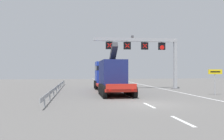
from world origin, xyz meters
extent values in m
plane|color=slate|center=(0.00, 0.00, 0.00)|extent=(112.00, 112.00, 0.00)
cube|color=silver|center=(-0.23, -6.00, 0.01)|extent=(0.20, 2.60, 0.01)
cube|color=silver|center=(-0.23, -0.61, 0.01)|extent=(0.20, 2.60, 0.01)
cube|color=silver|center=(-0.23, 4.78, 0.01)|extent=(0.20, 2.60, 0.01)
cube|color=silver|center=(-0.23, 10.16, 0.01)|extent=(0.20, 2.60, 0.01)
cube|color=silver|center=(-0.23, 15.55, 0.01)|extent=(0.20, 2.60, 0.01)
cube|color=silver|center=(-0.23, 20.94, 0.01)|extent=(0.20, 2.60, 0.01)
cube|color=silver|center=(-0.23, 26.33, 0.01)|extent=(0.20, 2.60, 0.01)
cube|color=silver|center=(-0.23, 31.71, 0.01)|extent=(0.20, 2.60, 0.01)
cube|color=silver|center=(-0.23, 37.10, 0.01)|extent=(0.20, 2.60, 0.01)
cube|color=silver|center=(-0.23, 42.49, 0.01)|extent=(0.20, 2.60, 0.01)
cube|color=silver|center=(-0.23, 47.88, 0.01)|extent=(0.20, 2.60, 0.01)
cube|color=silver|center=(-0.23, 53.27, 0.01)|extent=(0.20, 2.60, 0.01)
cube|color=silver|center=(-0.23, 58.65, 0.01)|extent=(0.20, 2.60, 0.01)
cube|color=silver|center=(6.20, 12.00, 0.01)|extent=(0.20, 63.00, 0.01)
cube|color=#9EA0A5|center=(7.99, 14.24, 3.40)|extent=(0.40, 0.40, 6.80)
cube|color=slate|center=(7.99, 14.24, 0.04)|extent=(0.90, 0.90, 0.08)
cube|color=#9EA0A5|center=(2.53, 14.24, 6.55)|extent=(11.33, 0.44, 0.44)
cube|color=#4C4C51|center=(2.03, 14.24, 6.95)|extent=(0.28, 0.40, 0.28)
cube|color=black|center=(6.09, 14.24, 5.74)|extent=(0.94, 0.24, 0.98)
cube|color=#9EA0A5|center=(6.09, 14.24, 6.28)|extent=(0.08, 0.08, 0.16)
cone|color=red|center=(6.09, 14.11, 5.56)|extent=(0.60, 0.02, 0.60)
cube|color=black|center=(3.71, 14.24, 5.74)|extent=(0.94, 0.24, 0.98)
cube|color=#9EA0A5|center=(3.71, 14.24, 6.28)|extent=(0.08, 0.08, 0.16)
cube|color=red|center=(3.71, 14.11, 5.74)|extent=(0.57, 0.02, 0.57)
cube|color=red|center=(3.71, 14.11, 5.74)|extent=(0.57, 0.02, 0.57)
cube|color=black|center=(1.34, 14.24, 5.74)|extent=(0.94, 0.24, 0.98)
cube|color=#9EA0A5|center=(1.34, 14.24, 6.28)|extent=(0.08, 0.08, 0.16)
cube|color=red|center=(1.34, 14.11, 5.74)|extent=(0.57, 0.02, 0.57)
cube|color=red|center=(1.34, 14.11, 5.74)|extent=(0.57, 0.02, 0.57)
cube|color=black|center=(-1.03, 14.24, 5.74)|extent=(0.94, 0.24, 0.98)
cube|color=#9EA0A5|center=(-1.03, 14.24, 6.28)|extent=(0.08, 0.08, 0.16)
cube|color=red|center=(-1.03, 14.11, 5.74)|extent=(0.57, 0.02, 0.57)
cube|color=red|center=(-1.03, 14.11, 5.74)|extent=(0.57, 0.02, 0.57)
cube|color=red|center=(-1.46, 8.45, 0.73)|extent=(2.87, 10.42, 0.24)
cube|color=red|center=(-1.50, 3.17, 1.10)|extent=(2.66, 0.10, 0.44)
cylinder|color=black|center=(-2.85, 3.96, 0.55)|extent=(0.33, 1.10, 1.10)
cylinder|color=black|center=(-0.15, 3.94, 0.55)|extent=(0.33, 1.10, 1.10)
cylinder|color=black|center=(-2.84, 5.01, 0.55)|extent=(0.33, 1.10, 1.10)
cylinder|color=black|center=(-0.14, 4.99, 0.55)|extent=(0.33, 1.10, 1.10)
cylinder|color=black|center=(-2.83, 6.06, 0.55)|extent=(0.33, 1.10, 1.10)
cylinder|color=black|center=(-0.13, 6.04, 0.55)|extent=(0.33, 1.10, 1.10)
cylinder|color=black|center=(-2.82, 7.11, 0.55)|extent=(0.33, 1.10, 1.10)
cylinder|color=black|center=(-0.12, 7.09, 0.55)|extent=(0.33, 1.10, 1.10)
cylinder|color=black|center=(-2.82, 8.16, 0.55)|extent=(0.33, 1.10, 1.10)
cylinder|color=black|center=(-0.12, 8.14, 0.55)|extent=(0.33, 1.10, 1.10)
cube|color=#1E38AD|center=(-1.42, 15.55, 2.10)|extent=(2.60, 3.22, 3.10)
cube|color=black|center=(-1.42, 15.55, 2.80)|extent=(2.63, 3.24, 0.60)
cylinder|color=black|center=(-2.70, 16.44, 0.55)|extent=(0.35, 1.10, 1.10)
cylinder|color=black|center=(-0.12, 16.42, 0.55)|extent=(0.35, 1.10, 1.10)
cylinder|color=black|center=(-2.71, 14.44, 0.55)|extent=(0.35, 1.10, 1.10)
cylinder|color=black|center=(-0.13, 14.42, 0.55)|extent=(0.35, 1.10, 1.10)
cube|color=navy|center=(-1.46, 8.85, 2.20)|extent=(2.42, 5.74, 2.70)
cube|color=#2D2D33|center=(-1.47, 8.00, 4.15)|extent=(0.58, 2.95, 2.29)
cube|color=red|center=(-2.48, 3.14, 0.80)|extent=(0.20, 0.06, 0.12)
cube|color=red|center=(-0.52, 3.13, 0.80)|extent=(0.20, 0.06, 0.12)
cylinder|color=#9EA0A5|center=(8.29, 5.21, 1.28)|extent=(0.10, 0.10, 2.57)
cube|color=yellow|center=(8.29, 5.15, 2.34)|extent=(1.45, 0.06, 0.46)
cube|color=black|center=(8.29, 5.12, 2.34)|extent=(1.04, 0.01, 0.12)
cube|color=#999EA3|center=(-7.46, 12.97, 0.60)|extent=(0.04, 29.94, 0.32)
cube|color=#999EA3|center=(-7.40, -0.34, 0.30)|extent=(0.10, 0.10, 0.60)
cube|color=#999EA3|center=(-7.40, 2.99, 0.30)|extent=(0.10, 0.10, 0.60)
cube|color=#999EA3|center=(-7.40, 6.32, 0.30)|extent=(0.10, 0.10, 0.60)
cube|color=#999EA3|center=(-7.40, 9.65, 0.30)|extent=(0.10, 0.10, 0.60)
cube|color=#999EA3|center=(-7.40, 12.97, 0.30)|extent=(0.10, 0.10, 0.60)
cube|color=#999EA3|center=(-7.40, 16.30, 0.30)|extent=(0.10, 0.10, 0.60)
cube|color=#999EA3|center=(-7.40, 19.63, 0.30)|extent=(0.10, 0.10, 0.60)
cube|color=#999EA3|center=(-7.40, 22.95, 0.30)|extent=(0.10, 0.10, 0.60)
cube|color=#999EA3|center=(-7.40, 26.28, 0.30)|extent=(0.10, 0.10, 0.60)
camera|label=1|loc=(-5.28, -17.08, 2.43)|focal=38.99mm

